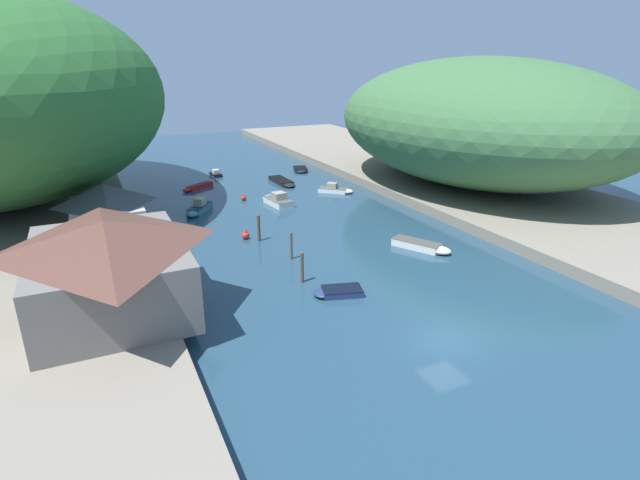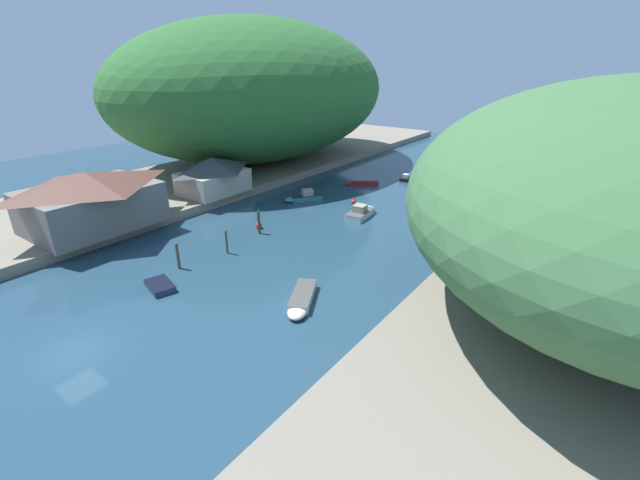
% 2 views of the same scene
% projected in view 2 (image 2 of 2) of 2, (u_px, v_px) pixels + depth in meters
% --- Properties ---
extents(water_surface, '(130.00, 130.00, 0.00)m').
position_uv_depth(water_surface, '(340.00, 219.00, 48.90)').
color(water_surface, '#234256').
rests_on(water_surface, ground).
extents(left_bank, '(22.00, 120.00, 1.05)m').
position_uv_depth(left_bank, '(196.00, 180.00, 62.56)').
color(left_bank, gray).
rests_on(left_bank, ground).
extents(right_bank, '(22.00, 120.00, 1.05)m').
position_uv_depth(right_bank, '(600.00, 278.00, 34.81)').
color(right_bank, gray).
rests_on(right_bank, ground).
extents(hillside_left, '(35.95, 50.33, 22.02)m').
position_uv_depth(hillside_left, '(256.00, 91.00, 69.44)').
color(hillside_left, '#2D662D').
rests_on(hillside_left, left_bank).
extents(waterfront_building, '(9.56, 12.72, 5.67)m').
position_uv_depth(waterfront_building, '(90.00, 199.00, 42.90)').
color(waterfront_building, slate).
rests_on(waterfront_building, left_bank).
extents(boathouse_shed, '(6.34, 8.51, 4.56)m').
position_uv_depth(boathouse_shed, '(213.00, 175.00, 54.03)').
color(boathouse_shed, '#B2A899').
rests_on(boathouse_shed, left_bank).
extents(boat_far_right_bank, '(3.82, 2.56, 0.48)m').
position_uv_depth(boat_far_right_bank, '(158.00, 284.00, 34.50)').
color(boat_far_right_bank, navy).
rests_on(boat_far_right_bank, water_surface).
extents(boat_navy_launch, '(3.94, 4.80, 1.51)m').
position_uv_depth(boat_navy_launch, '(303.00, 197.00, 54.98)').
color(boat_navy_launch, teal).
rests_on(boat_navy_launch, water_surface).
extents(boat_white_cruiser, '(2.51, 5.30, 1.51)m').
position_uv_depth(boat_white_cruiser, '(362.00, 212.00, 49.85)').
color(boat_white_cruiser, white).
rests_on(boat_white_cruiser, water_surface).
extents(boat_yellow_tender, '(1.40, 3.16, 0.96)m').
position_uv_depth(boat_yellow_tender, '(407.00, 178.00, 64.55)').
color(boat_yellow_tender, black).
rests_on(boat_yellow_tender, water_surface).
extents(boat_moored_right, '(3.82, 5.46, 0.67)m').
position_uv_depth(boat_moored_right, '(301.00, 301.00, 31.95)').
color(boat_moored_right, silver).
rests_on(boat_moored_right, water_surface).
extents(boat_near_quay, '(4.26, 4.03, 1.20)m').
position_uv_depth(boat_near_quay, '(438.00, 224.00, 46.47)').
color(boat_near_quay, white).
rests_on(boat_near_quay, water_surface).
extents(boat_small_dinghy, '(4.73, 3.75, 0.51)m').
position_uv_depth(boat_small_dinghy, '(360.00, 183.00, 61.89)').
color(boat_small_dinghy, red).
rests_on(boat_small_dinghy, water_surface).
extents(boat_open_rowboat, '(2.92, 4.35, 0.45)m').
position_uv_depth(boat_open_rowboat, '(485.00, 197.00, 56.07)').
color(boat_open_rowboat, black).
rests_on(boat_open_rowboat, water_surface).
extents(boat_far_upstream, '(1.94, 6.29, 0.51)m').
position_uv_depth(boat_far_upstream, '(427.00, 201.00, 54.21)').
color(boat_far_upstream, black).
rests_on(boat_far_upstream, water_surface).
extents(mooring_post_second, '(0.27, 0.27, 2.45)m').
position_uv_depth(mooring_post_second, '(178.00, 256.00, 37.08)').
color(mooring_post_second, brown).
rests_on(mooring_post_second, water_surface).
extents(mooring_post_middle, '(0.22, 0.22, 2.38)m').
position_uv_depth(mooring_post_middle, '(227.00, 242.00, 39.99)').
color(mooring_post_middle, brown).
rests_on(mooring_post_middle, water_surface).
extents(mooring_post_fourth, '(0.29, 0.29, 2.53)m').
position_uv_depth(mooring_post_fourth, '(259.00, 222.00, 44.53)').
color(mooring_post_fourth, '#4C3D2D').
rests_on(mooring_post_fourth, water_surface).
extents(channel_buoy_near, '(0.72, 0.72, 1.09)m').
position_uv_depth(channel_buoy_near, '(259.00, 225.00, 46.14)').
color(channel_buoy_near, red).
rests_on(channel_buoy_near, water_surface).
extents(channel_buoy_far, '(0.63, 0.63, 0.94)m').
position_uv_depth(channel_buoy_far, '(354.00, 201.00, 53.81)').
color(channel_buoy_far, red).
rests_on(channel_buoy_far, water_surface).
extents(person_on_quay, '(0.30, 0.42, 1.69)m').
position_uv_depth(person_on_quay, '(111.00, 219.00, 43.18)').
color(person_on_quay, '#282D3D').
rests_on(person_on_quay, left_bank).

